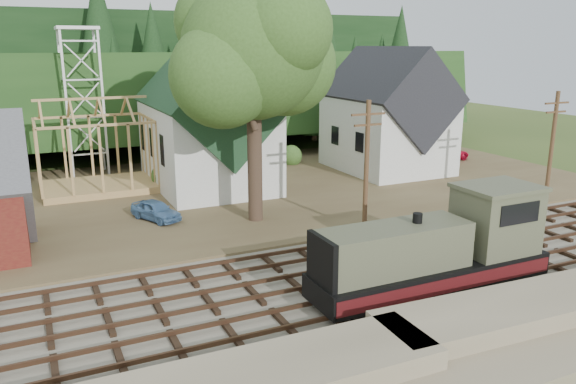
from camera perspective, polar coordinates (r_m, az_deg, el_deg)
name	(u,v)px	position (r m, az deg, el deg)	size (l,w,h in m)	color
ground	(296,290)	(26.30, 0.87, -9.93)	(140.00, 140.00, 0.00)	#384C1E
railroad_bed	(296,288)	(26.27, 0.87, -9.77)	(64.00, 11.00, 0.16)	#726B5B
village_flat	(190,196)	(42.26, -9.88, -0.36)	(64.00, 26.00, 0.30)	brown
hillside	(132,147)	(65.27, -15.55, 4.47)	(70.00, 28.00, 8.00)	#1E3F19
ridge	(111,128)	(80.92, -17.54, 6.21)	(80.00, 20.00, 12.00)	black
church	(207,124)	(43.41, -8.21, 6.88)	(8.40, 15.17, 13.00)	silver
farmhouse	(387,118)	(49.89, 10.03, 7.44)	(8.40, 10.80, 10.60)	silver
timber_frame	(96,152)	(44.39, -18.95, 3.91)	(8.20, 6.20, 6.99)	tan
lattice_tower	(79,57)	(49.70, -20.44, 12.72)	(3.20, 3.20, 12.12)	silver
big_tree	(255,58)	(34.03, -3.34, 13.42)	(10.90, 8.40, 14.70)	#38281E
telegraph_pole_near	(366,166)	(32.61, 7.98, 2.67)	(2.20, 0.28, 8.00)	#4C331E
telegraph_pole_far	(552,146)	(42.59, 25.22, 4.22)	(2.20, 0.28, 8.00)	#4C331E
locomotive	(440,251)	(26.15, 15.22, -5.78)	(11.39, 2.85, 4.58)	black
car_blue	(156,210)	(36.17, -13.29, -1.81)	(1.49, 3.70, 1.26)	#4F79A9
car_red	(446,153)	(55.80, 15.80, 3.79)	(2.15, 4.67, 1.30)	red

